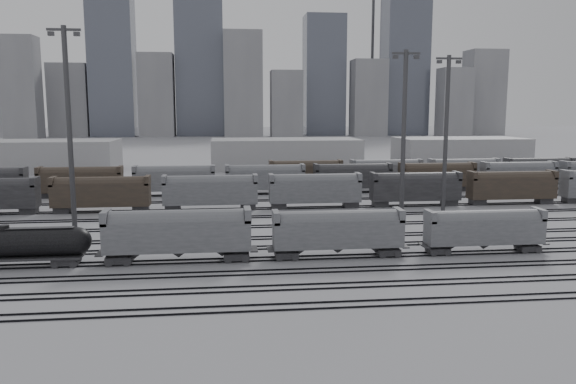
{
  "coord_description": "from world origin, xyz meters",
  "views": [
    {
      "loc": [
        -6.83,
        -57.78,
        16.13
      ],
      "look_at": [
        2.55,
        23.39,
        4.0
      ],
      "focal_mm": 35.0,
      "sensor_mm": 36.0,
      "label": 1
    }
  ],
  "objects": [
    {
      "name": "tank_car_b",
      "position": [
        -29.12,
        1.0,
        2.44
      ],
      "size": [
        17.1,
        2.85,
        4.23
      ],
      "color": "black",
      "rests_on": "ground"
    },
    {
      "name": "skyline",
      "position": [
        10.84,
        280.0,
        34.73
      ],
      "size": [
        316.0,
        22.4,
        95.0
      ],
      "color": "#959598",
      "rests_on": "ground"
    },
    {
      "name": "light_mast_c",
      "position": [
        17.34,
        15.67,
        12.65
      ],
      "size": [
        3.82,
        0.61,
        23.86
      ],
      "color": "#3C3C3F",
      "rests_on": "ground"
    },
    {
      "name": "tracks",
      "position": [
        0.0,
        17.5,
        0.08
      ],
      "size": [
        220.0,
        71.5,
        0.16
      ],
      "color": "black",
      "rests_on": "ground"
    },
    {
      "name": "warehouse_left",
      "position": [
        -60.0,
        95.0,
        4.0
      ],
      "size": [
        50.0,
        18.0,
        8.0
      ],
      "primitive_type": "cube",
      "color": "#AFAFB1",
      "rests_on": "ground"
    },
    {
      "name": "bg_string_near",
      "position": [
        8.0,
        32.0,
        2.8
      ],
      "size": [
        151.0,
        3.0,
        5.6
      ],
      "color": "slate",
      "rests_on": "ground"
    },
    {
      "name": "warehouse_mid",
      "position": [
        10.0,
        95.0,
        4.0
      ],
      "size": [
        40.0,
        18.0,
        8.0
      ],
      "primitive_type": "cube",
      "color": "#AFAFB1",
      "rests_on": "ground"
    },
    {
      "name": "light_mast_b",
      "position": [
        -27.07,
        19.72,
        14.22
      ],
      "size": [
        4.29,
        0.69,
        26.81
      ],
      "color": "#3C3C3F",
      "rests_on": "ground"
    },
    {
      "name": "hopper_car_a",
      "position": [
        -11.73,
        1.0,
        3.4
      ],
      "size": [
        15.4,
        3.06,
        5.51
      ],
      "color": "black",
      "rests_on": "ground"
    },
    {
      "name": "crane_left",
      "position": [
        -28.74,
        305.0,
        57.39
      ],
      "size": [
        42.0,
        1.8,
        100.0
      ],
      "color": "#3C3C3F",
      "rests_on": "ground"
    },
    {
      "name": "ground",
      "position": [
        0.0,
        0.0,
        0.0
      ],
      "size": [
        900.0,
        900.0,
        0.0
      ],
      "primitive_type": "plane",
      "color": "#AEAEB3",
      "rests_on": "ground"
    },
    {
      "name": "crane_right",
      "position": [
        91.26,
        305.0,
        57.39
      ],
      "size": [
        42.0,
        1.8,
        100.0
      ],
      "color": "#3C3C3F",
      "rests_on": "ground"
    },
    {
      "name": "bg_string_far",
      "position": [
        35.5,
        56.0,
        2.8
      ],
      "size": [
        66.0,
        3.0,
        5.6
      ],
      "color": "#44372B",
      "rests_on": "ground"
    },
    {
      "name": "hopper_car_b",
      "position": [
        5.45,
        1.0,
        3.15
      ],
      "size": [
        14.25,
        2.83,
        5.1
      ],
      "color": "black",
      "rests_on": "ground"
    },
    {
      "name": "bg_string_mid",
      "position": [
        18.0,
        48.0,
        2.8
      ],
      "size": [
        151.0,
        3.0,
        5.6
      ],
      "color": "black",
      "rests_on": "ground"
    },
    {
      "name": "light_mast_d",
      "position": [
        25.41,
        20.91,
        12.59
      ],
      "size": [
        3.8,
        0.61,
        23.73
      ],
      "color": "#3C3C3F",
      "rests_on": "ground"
    },
    {
      "name": "hopper_car_c",
      "position": [
        22.2,
        1.0,
        2.96
      ],
      "size": [
        13.4,
        2.66,
        4.79
      ],
      "color": "black",
      "rests_on": "ground"
    },
    {
      "name": "warehouse_right",
      "position": [
        60.0,
        95.0,
        4.0
      ],
      "size": [
        35.0,
        18.0,
        8.0
      ],
      "primitive_type": "cube",
      "color": "#AFAFB1",
      "rests_on": "ground"
    }
  ]
}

